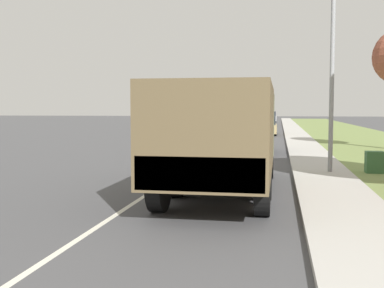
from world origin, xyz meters
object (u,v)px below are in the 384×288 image
car_second_ahead (265,126)px  car_fourth_ahead (266,119)px  car_third_ahead (228,122)px  lamp_post (325,44)px  car_nearest_ahead (250,137)px  car_farthest_ahead (270,117)px  military_truck (224,131)px

car_second_ahead → car_fourth_ahead: car_fourth_ahead is taller
car_third_ahead → lamp_post: 35.14m
lamp_post → car_third_ahead: bearing=100.9°
car_second_ahead → car_nearest_ahead: bearing=-90.9°
car_second_ahead → car_fourth_ahead: (-0.55, 21.90, 0.07)m
car_second_ahead → car_farthest_ahead: car_farthest_ahead is taller
military_truck → car_farthest_ahead: military_truck is taller
car_farthest_ahead → car_nearest_ahead: bearing=-90.0°
car_nearest_ahead → car_second_ahead: 15.86m
car_second_ahead → car_third_ahead: size_ratio=1.08×
car_nearest_ahead → car_second_ahead: car_nearest_ahead is taller
car_second_ahead → military_truck: bearing=-90.6°
military_truck → car_farthest_ahead: (0.03, 62.58, -0.81)m
military_truck → car_third_ahead: size_ratio=1.73×
military_truck → car_fourth_ahead: (-0.29, 48.81, -0.80)m
car_farthest_ahead → car_third_ahead: bearing=-99.0°
car_third_ahead → lamp_post: bearing=-79.1°
military_truck → lamp_post: 5.27m
car_second_ahead → car_farthest_ahead: bearing=90.4°
military_truck → car_fourth_ahead: military_truck is taller
car_nearest_ahead → car_fourth_ahead: (-0.30, 37.76, -0.02)m
car_farthest_ahead → car_fourth_ahead: bearing=-91.3°
car_nearest_ahead → car_third_ahead: car_nearest_ahead is taller
car_nearest_ahead → lamp_post: lamp_post is taller
car_third_ahead → lamp_post: (6.59, -34.35, 3.40)m
car_third_ahead → car_fourth_ahead: bearing=71.5°
car_fourth_ahead → car_third_ahead: bearing=-108.5°
car_nearest_ahead → car_farthest_ahead: size_ratio=0.91×
car_third_ahead → car_farthest_ahead: (3.90, 24.50, 0.04)m
car_nearest_ahead → car_fourth_ahead: car_nearest_ahead is taller
car_nearest_ahead → car_farthest_ahead: 51.53m
car_fourth_ahead → car_second_ahead: bearing=-88.6°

